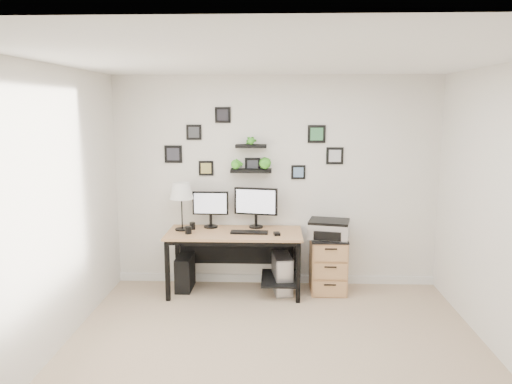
{
  "coord_description": "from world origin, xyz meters",
  "views": [
    {
      "loc": [
        -0.01,
        -4.11,
        2.23
      ],
      "look_at": [
        -0.24,
        1.83,
        1.2
      ],
      "focal_mm": 35.0,
      "sensor_mm": 36.0,
      "label": 1
    }
  ],
  "objects_px": {
    "file_cabinet": "(328,264)",
    "desk": "(238,241)",
    "pc_tower_grey": "(282,274)",
    "monitor_left": "(211,207)",
    "table_lamp": "(181,192)",
    "monitor_right": "(256,204)",
    "mug": "(188,230)",
    "pc_tower_black": "(185,273)",
    "printer": "(329,229)"
  },
  "relations": [
    {
      "from": "pc_tower_grey",
      "to": "pc_tower_black",
      "type": "bearing_deg",
      "value": 177.52
    },
    {
      "from": "desk",
      "to": "file_cabinet",
      "type": "bearing_deg",
      "value": 3.05
    },
    {
      "from": "desk",
      "to": "monitor_left",
      "type": "bearing_deg",
      "value": 152.93
    },
    {
      "from": "monitor_left",
      "to": "file_cabinet",
      "type": "xyz_separation_m",
      "value": [
        1.44,
        -0.12,
        -0.68
      ]
    },
    {
      "from": "desk",
      "to": "pc_tower_grey",
      "type": "height_order",
      "value": "desk"
    },
    {
      "from": "printer",
      "to": "monitor_left",
      "type": "bearing_deg",
      "value": 174.83
    },
    {
      "from": "file_cabinet",
      "to": "pc_tower_grey",
      "type": "bearing_deg",
      "value": -174.06
    },
    {
      "from": "monitor_right",
      "to": "table_lamp",
      "type": "bearing_deg",
      "value": -170.92
    },
    {
      "from": "desk",
      "to": "monitor_right",
      "type": "bearing_deg",
      "value": 41.5
    },
    {
      "from": "file_cabinet",
      "to": "monitor_right",
      "type": "bearing_deg",
      "value": 171.63
    },
    {
      "from": "file_cabinet",
      "to": "mug",
      "type": "bearing_deg",
      "value": -173.26
    },
    {
      "from": "pc_tower_grey",
      "to": "monitor_right",
      "type": "bearing_deg",
      "value": 150.12
    },
    {
      "from": "desk",
      "to": "file_cabinet",
      "type": "xyz_separation_m",
      "value": [
        1.09,
        0.06,
        -0.29
      ]
    },
    {
      "from": "mug",
      "to": "monitor_right",
      "type": "bearing_deg",
      "value": 22.68
    },
    {
      "from": "desk",
      "to": "pc_tower_black",
      "type": "bearing_deg",
      "value": 175.45
    },
    {
      "from": "pc_tower_black",
      "to": "monitor_right",
      "type": "bearing_deg",
      "value": 9.63
    },
    {
      "from": "monitor_left",
      "to": "printer",
      "type": "relative_size",
      "value": 0.85
    },
    {
      "from": "desk",
      "to": "monitor_left",
      "type": "xyz_separation_m",
      "value": [
        -0.34,
        0.18,
        0.39
      ]
    },
    {
      "from": "mug",
      "to": "table_lamp",
      "type": "bearing_deg",
      "value": 119.92
    },
    {
      "from": "pc_tower_grey",
      "to": "file_cabinet",
      "type": "xyz_separation_m",
      "value": [
        0.55,
        0.06,
        0.11
      ]
    },
    {
      "from": "file_cabinet",
      "to": "printer",
      "type": "xyz_separation_m",
      "value": [
        -0.0,
        -0.01,
        0.44
      ]
    },
    {
      "from": "pc_tower_black",
      "to": "printer",
      "type": "xyz_separation_m",
      "value": [
        1.75,
        -0.01,
        0.57
      ]
    },
    {
      "from": "pc_tower_black",
      "to": "desk",
      "type": "bearing_deg",
      "value": -3.79
    },
    {
      "from": "mug",
      "to": "file_cabinet",
      "type": "bearing_deg",
      "value": 6.74
    },
    {
      "from": "pc_tower_black",
      "to": "pc_tower_grey",
      "type": "height_order",
      "value": "pc_tower_grey"
    },
    {
      "from": "monitor_left",
      "to": "table_lamp",
      "type": "xyz_separation_m",
      "value": [
        -0.33,
        -0.13,
        0.2
      ]
    },
    {
      "from": "monitor_left",
      "to": "file_cabinet",
      "type": "height_order",
      "value": "monitor_left"
    },
    {
      "from": "monitor_right",
      "to": "pc_tower_black",
      "type": "relative_size",
      "value": 1.28
    },
    {
      "from": "pc_tower_grey",
      "to": "file_cabinet",
      "type": "height_order",
      "value": "file_cabinet"
    },
    {
      "from": "monitor_left",
      "to": "printer",
      "type": "bearing_deg",
      "value": -5.17
    },
    {
      "from": "pc_tower_grey",
      "to": "monitor_left",
      "type": "bearing_deg",
      "value": 168.76
    },
    {
      "from": "file_cabinet",
      "to": "desk",
      "type": "bearing_deg",
      "value": -176.95
    },
    {
      "from": "monitor_left",
      "to": "pc_tower_black",
      "type": "height_order",
      "value": "monitor_left"
    },
    {
      "from": "monitor_left",
      "to": "file_cabinet",
      "type": "distance_m",
      "value": 1.59
    },
    {
      "from": "desk",
      "to": "monitor_left",
      "type": "relative_size",
      "value": 3.55
    },
    {
      "from": "file_cabinet",
      "to": "printer",
      "type": "height_order",
      "value": "printer"
    },
    {
      "from": "pc_tower_grey",
      "to": "printer",
      "type": "xyz_separation_m",
      "value": [
        0.55,
        0.05,
        0.55
      ]
    },
    {
      "from": "monitor_right",
      "to": "printer",
      "type": "relative_size",
      "value": 1.0
    },
    {
      "from": "desk",
      "to": "pc_tower_grey",
      "type": "bearing_deg",
      "value": 0.04
    },
    {
      "from": "desk",
      "to": "table_lamp",
      "type": "xyz_separation_m",
      "value": [
        -0.67,
        0.05,
        0.59
      ]
    },
    {
      "from": "desk",
      "to": "pc_tower_grey",
      "type": "xyz_separation_m",
      "value": [
        0.54,
        0.0,
        -0.4
      ]
    },
    {
      "from": "table_lamp",
      "to": "file_cabinet",
      "type": "bearing_deg",
      "value": 0.39
    },
    {
      "from": "monitor_left",
      "to": "printer",
      "type": "distance_m",
      "value": 1.46
    },
    {
      "from": "monitor_right",
      "to": "pc_tower_grey",
      "type": "relative_size",
      "value": 1.11
    },
    {
      "from": "mug",
      "to": "monitor_left",
      "type": "bearing_deg",
      "value": 54.53
    },
    {
      "from": "desk",
      "to": "file_cabinet",
      "type": "height_order",
      "value": "desk"
    },
    {
      "from": "desk",
      "to": "monitor_right",
      "type": "distance_m",
      "value": 0.51
    },
    {
      "from": "monitor_left",
      "to": "pc_tower_grey",
      "type": "xyz_separation_m",
      "value": [
        0.88,
        -0.18,
        -0.79
      ]
    },
    {
      "from": "monitor_right",
      "to": "mug",
      "type": "relative_size",
      "value": 6.09
    },
    {
      "from": "monitor_left",
      "to": "monitor_right",
      "type": "xyz_separation_m",
      "value": [
        0.56,
        0.01,
        0.03
      ]
    }
  ]
}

